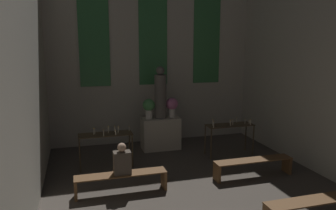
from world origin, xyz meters
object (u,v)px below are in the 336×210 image
Objects in this scene: person_seated at (122,161)px; altar at (161,133)px; statue at (160,94)px; pew_back_right at (253,164)px; flower_vase_right at (172,105)px; pew_back_left at (121,179)px; pew_third_right at (316,205)px; candle_rack_left at (106,138)px; flower_vase_left at (149,107)px; candle_rack_right at (230,129)px.

altar is at bearing 60.06° from person_seated.
statue is at bearing 0.00° from altar.
pew_back_right is at bearing 0.00° from person_seated.
pew_back_left is at bearing -125.71° from flower_vase_right.
altar reaches higher than pew_third_right.
altar is at bearing 180.00° from flower_vase_right.
statue is 1.13× the size of candle_rack_left.
flower_vase_left is at bearing 37.98° from candle_rack_left.
altar is 1.18m from statue.
statue is at bearing 0.00° from flower_vase_left.
flower_vase_right is at bearing 27.29° from candle_rack_left.
candle_rack_left is at bearing -152.71° from flower_vase_right.
person_seated is (-1.54, -2.67, 0.24)m from altar.
altar is 0.83× the size of candle_rack_right.
statue is 0.49m from flower_vase_right.
statue is 3.37m from pew_back_right.
statue is 2.59× the size of flower_vase_right.
pew_third_right is 1.00× the size of pew_back_right.
flower_vase_right is (0.35, 0.00, -0.35)m from statue.
candle_rack_right is at bearing 87.46° from pew_third_right.
pew_third_right is (-0.16, -3.70, -0.45)m from candle_rack_right.
altar is 5.02m from pew_third_right.
candle_rack_right is at bearing 26.03° from person_seated.
flower_vase_right reaches higher than pew_back_right.
pew_back_right is (3.29, -1.60, -0.45)m from candle_rack_left.
candle_rack_right is 0.70× the size of pew_third_right.
candle_rack_left is at bearing -142.02° from flower_vase_left.
candle_rack_right reaches higher than candle_rack_left.
flower_vase_left reaches higher than pew_third_right.
altar is at bearing 108.18° from pew_third_right.
candle_rack_left reaches higher than pew_third_right.
candle_rack_left is at bearing 96.69° from person_seated.
flower_vase_left is 3.43m from pew_back_right.
statue is at bearing 148.20° from candle_rack_right.
pew_back_left is (-1.21, -2.67, -0.99)m from flower_vase_left.
person_seated is at bearing 180.00° from pew_back_right.
statue reaches higher than pew_back_left.
candle_rack_right is 2.02× the size of person_seated.
altar is 0.83× the size of candle_rack_left.
pew_third_right is at bearing -34.10° from person_seated.
flower_vase_left is at bearing 180.00° from altar.
flower_vase_right is at bearing 54.29° from pew_back_left.
flower_vase_right is 0.44× the size of candle_rack_left.
flower_vase_right reaches higher than person_seated.
flower_vase_right reaches higher than candle_rack_left.
candle_rack_right is at bearing -31.80° from statue.
statue is 2.59× the size of flower_vase_left.
candle_rack_right is 0.70× the size of pew_back_left.
pew_back_right is at bearing 90.00° from pew_third_right.
pew_third_right is (1.57, -4.77, -1.34)m from statue.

